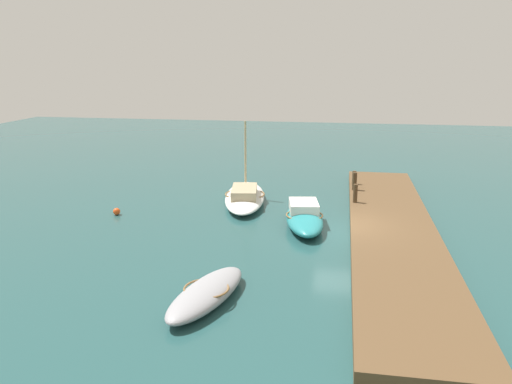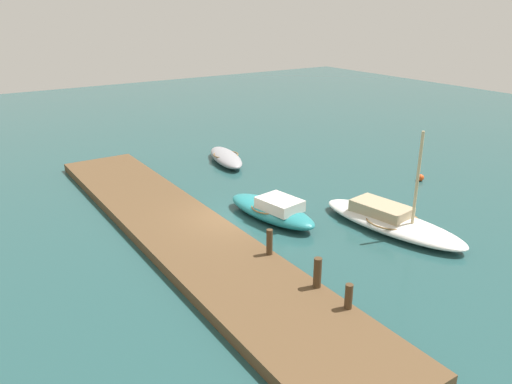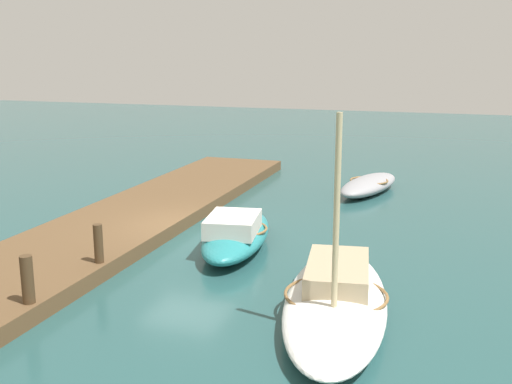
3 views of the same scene
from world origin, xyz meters
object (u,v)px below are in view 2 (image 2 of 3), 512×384
object	(u,v)px
rowboat_grey	(226,157)
mooring_post_west	(270,242)
mooring_post_mid_west	(317,273)
mooring_post_mid_east	(349,296)
marker_buoy	(421,178)
sailboat_white	(390,220)
motorboat_teal	(272,210)

from	to	relation	value
rowboat_grey	mooring_post_west	world-z (taller)	mooring_post_west
mooring_post_mid_west	mooring_post_mid_east	distance (m)	1.44
mooring_post_west	marker_buoy	xyz separation A→B (m)	(-3.03, 12.04, -0.71)
mooring_post_mid_east	mooring_post_mid_west	bearing A→B (deg)	180.00
sailboat_white	mooring_post_mid_west	bearing A→B (deg)	-77.00
rowboat_grey	mooring_post_west	bearing A→B (deg)	-9.35
rowboat_grey	motorboat_teal	size ratio (longest dim) A/B	0.91
motorboat_teal	mooring_post_mid_east	bearing A→B (deg)	-27.35
sailboat_white	mooring_post_mid_east	world-z (taller)	sailboat_white
mooring_post_mid_east	marker_buoy	xyz separation A→B (m)	(-7.14, 12.04, -0.63)
mooring_post_west	mooring_post_mid_east	size ratio (longest dim) A/B	1.21
rowboat_grey	mooring_post_mid_west	size ratio (longest dim) A/B	4.54
motorboat_teal	mooring_post_mid_east	distance (m)	7.74
motorboat_teal	mooring_post_mid_east	size ratio (longest dim) A/B	6.35
mooring_post_mid_west	marker_buoy	world-z (taller)	mooring_post_mid_west
marker_buoy	mooring_post_mid_west	bearing A→B (deg)	-64.67
rowboat_grey	mooring_post_west	distance (m)	12.68
sailboat_white	mooring_post_mid_west	size ratio (longest dim) A/B	6.74
sailboat_white	mooring_post_mid_east	size ratio (longest dim) A/B	8.58
rowboat_grey	marker_buoy	distance (m)	11.17
sailboat_white	motorboat_teal	distance (m)	5.04
mooring_post_mid_east	rowboat_grey	bearing A→B (deg)	162.57
mooring_post_mid_west	sailboat_white	bearing A→B (deg)	111.42
marker_buoy	mooring_post_mid_east	bearing A→B (deg)	-59.34
sailboat_white	rowboat_grey	xyz separation A→B (m)	(-11.98, -1.04, -0.06)
motorboat_teal	mooring_post_west	bearing A→B (deg)	-45.90
motorboat_teal	marker_buoy	size ratio (longest dim) A/B	14.01
marker_buoy	rowboat_grey	bearing A→B (deg)	-140.60
motorboat_teal	sailboat_white	bearing A→B (deg)	36.01
rowboat_grey	mooring_post_mid_west	bearing A→B (deg)	-5.40
mooring_post_mid_east	marker_buoy	distance (m)	14.01
mooring_post_west	mooring_post_mid_west	distance (m)	2.67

